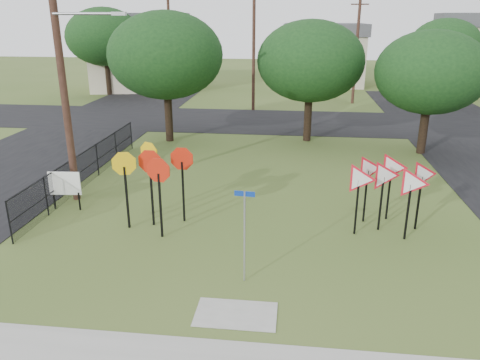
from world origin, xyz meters
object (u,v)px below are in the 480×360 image
(street_name_sign, at_px, (245,230))
(stop_sign_cluster, at_px, (153,170))
(info_board, at_px, (65,185))
(yield_sign_cluster, at_px, (389,178))

(street_name_sign, relative_size, stop_sign_cluster, 0.96)
(stop_sign_cluster, height_order, info_board, stop_sign_cluster)
(street_name_sign, relative_size, info_board, 1.77)
(street_name_sign, distance_m, yield_sign_cluster, 5.89)
(stop_sign_cluster, height_order, yield_sign_cluster, stop_sign_cluster)
(yield_sign_cluster, bearing_deg, info_board, 178.42)
(info_board, bearing_deg, street_name_sign, -30.41)
(street_name_sign, height_order, yield_sign_cluster, street_name_sign)
(yield_sign_cluster, height_order, info_board, yield_sign_cluster)
(street_name_sign, xyz_separation_m, info_board, (-7.20, 4.23, -0.54))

